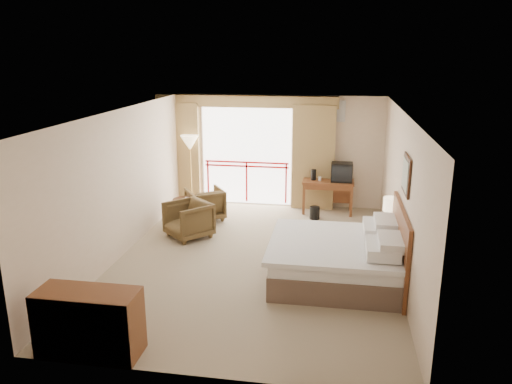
% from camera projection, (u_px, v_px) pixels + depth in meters
% --- Properties ---
extents(floor, '(7.00, 7.00, 0.00)m').
position_uv_depth(floor, '(256.00, 259.00, 9.19)').
color(floor, gray).
rests_on(floor, ground).
extents(ceiling, '(7.00, 7.00, 0.00)m').
position_uv_depth(ceiling, '(256.00, 112.00, 8.46)').
color(ceiling, white).
rests_on(ceiling, wall_back).
extents(wall_back, '(5.00, 0.00, 5.00)m').
position_uv_depth(wall_back, '(279.00, 151.00, 12.15)').
color(wall_back, beige).
rests_on(wall_back, ground).
extents(wall_front, '(5.00, 0.00, 5.00)m').
position_uv_depth(wall_front, '(204.00, 272.00, 5.50)').
color(wall_front, beige).
rests_on(wall_front, ground).
extents(wall_left, '(0.00, 7.00, 7.00)m').
position_uv_depth(wall_left, '(122.00, 183.00, 9.22)').
color(wall_left, beige).
rests_on(wall_left, ground).
extents(wall_right, '(0.00, 7.00, 7.00)m').
position_uv_depth(wall_right, '(401.00, 195.00, 8.43)').
color(wall_right, beige).
rests_on(wall_right, ground).
extents(balcony_door, '(2.40, 0.00, 2.40)m').
position_uv_depth(balcony_door, '(247.00, 156.00, 12.29)').
color(balcony_door, white).
rests_on(balcony_door, wall_back).
extents(balcony_railing, '(2.09, 0.03, 1.02)m').
position_uv_depth(balcony_railing, '(247.00, 172.00, 12.38)').
color(balcony_railing, red).
rests_on(balcony_railing, wall_back).
extents(curtain_left, '(1.00, 0.26, 2.50)m').
position_uv_depth(curtain_left, '(181.00, 153.00, 12.41)').
color(curtain_left, olive).
rests_on(curtain_left, wall_back).
extents(curtain_right, '(1.00, 0.26, 2.50)m').
position_uv_depth(curtain_right, '(314.00, 158.00, 11.90)').
color(curtain_right, olive).
rests_on(curtain_right, wall_back).
extents(valance, '(4.40, 0.22, 0.28)m').
position_uv_depth(valance, '(246.00, 101.00, 11.83)').
color(valance, olive).
rests_on(valance, wall_back).
extents(hvac_vent, '(0.50, 0.04, 0.50)m').
position_uv_depth(hvac_vent, '(335.00, 111.00, 11.64)').
color(hvac_vent, silver).
rests_on(hvac_vent, wall_back).
extents(bed, '(2.13, 2.06, 0.97)m').
position_uv_depth(bed, '(338.00, 259.00, 8.29)').
color(bed, brown).
rests_on(bed, floor).
extents(headboard, '(0.06, 2.10, 1.30)m').
position_uv_depth(headboard, '(399.00, 247.00, 8.06)').
color(headboard, '#5C2B14').
rests_on(headboard, wall_right).
extents(framed_art, '(0.04, 0.72, 0.60)m').
position_uv_depth(framed_art, '(406.00, 175.00, 7.73)').
color(framed_art, black).
rests_on(framed_art, wall_right).
extents(nightstand, '(0.42, 0.49, 0.56)m').
position_uv_depth(nightstand, '(389.00, 242.00, 9.28)').
color(nightstand, '#5C2B14').
rests_on(nightstand, floor).
extents(table_lamp, '(0.30, 0.30, 0.54)m').
position_uv_depth(table_lamp, '(392.00, 205.00, 9.14)').
color(table_lamp, tan).
rests_on(table_lamp, nightstand).
extents(phone, '(0.22, 0.19, 0.08)m').
position_uv_depth(phone, '(388.00, 228.00, 9.06)').
color(phone, black).
rests_on(phone, nightstand).
extents(desk, '(1.19, 0.57, 0.78)m').
position_uv_depth(desk, '(328.00, 187.00, 11.76)').
color(desk, '#5C2B14').
rests_on(desk, floor).
extents(tv, '(0.49, 0.39, 0.44)m').
position_uv_depth(tv, '(342.00, 172.00, 11.55)').
color(tv, black).
rests_on(tv, desk).
extents(coffee_maker, '(0.16, 0.16, 0.26)m').
position_uv_depth(coffee_maker, '(313.00, 175.00, 11.68)').
color(coffee_maker, black).
rests_on(coffee_maker, desk).
extents(cup, '(0.09, 0.09, 0.10)m').
position_uv_depth(cup, '(320.00, 179.00, 11.63)').
color(cup, white).
rests_on(cup, desk).
extents(wastebasket, '(0.29, 0.29, 0.29)m').
position_uv_depth(wastebasket, '(315.00, 213.00, 11.37)').
color(wastebasket, black).
rests_on(wastebasket, floor).
extents(armchair_far, '(1.07, 1.07, 0.71)m').
position_uv_depth(armchair_far, '(206.00, 219.00, 11.41)').
color(armchair_far, '#47351E').
rests_on(armchair_far, floor).
extents(armchair_near, '(1.14, 1.15, 0.75)m').
position_uv_depth(armchair_near, '(189.00, 237.00, 10.30)').
color(armchair_near, '#47351E').
rests_on(armchair_near, floor).
extents(side_table, '(0.53, 0.53, 0.58)m').
position_uv_depth(side_table, '(185.00, 207.00, 10.93)').
color(side_table, black).
rests_on(side_table, floor).
extents(book, '(0.20, 0.24, 0.02)m').
position_uv_depth(book, '(185.00, 199.00, 10.88)').
color(book, white).
rests_on(book, side_table).
extents(floor_lamp, '(0.45, 0.45, 1.75)m').
position_uv_depth(floor_lamp, '(190.00, 145.00, 12.03)').
color(floor_lamp, tan).
rests_on(floor_lamp, floor).
extents(dresser, '(1.28, 0.55, 0.86)m').
position_uv_depth(dresser, '(89.00, 323.00, 6.23)').
color(dresser, '#5C2B14').
rests_on(dresser, floor).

